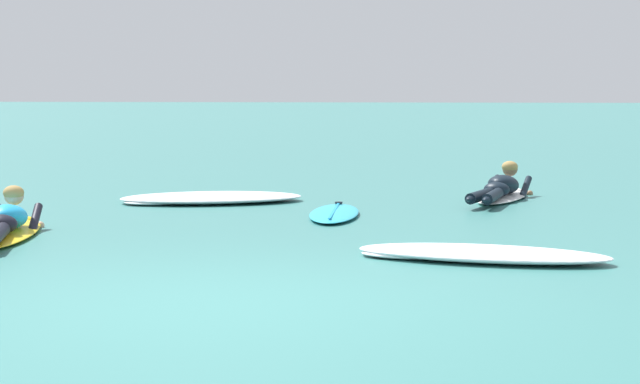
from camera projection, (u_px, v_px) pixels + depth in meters
name	position (u px, v px, depth m)	size (l,w,h in m)	color
ground_plane	(330.00, 181.00, 18.56)	(120.00, 120.00, 0.00)	#387A75
surfer_near	(5.00, 225.00, 11.99)	(0.93, 2.67, 0.53)	yellow
surfer_far	(501.00, 190.00, 15.63)	(1.09, 2.47, 0.53)	white
drifting_surfboard	(334.00, 213.00, 13.90)	(0.57, 1.96, 0.16)	#2DB2D1
whitewater_front	(212.00, 198.00, 15.43)	(2.60, 1.73, 0.13)	white
whitewater_mid_left	(483.00, 254.00, 10.52)	(2.41, 1.32, 0.12)	white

